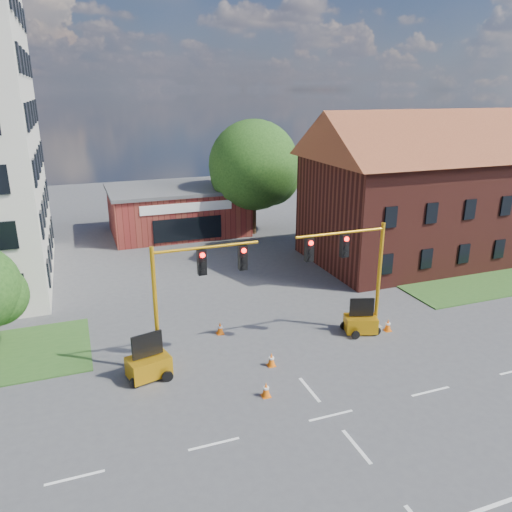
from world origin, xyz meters
name	(u,v)px	position (x,y,z in m)	size (l,w,h in m)	color
ground	(331,416)	(0.00, 0.00, 0.00)	(120.00, 120.00, 0.00)	#47474A
grass_verge_ne	(499,284)	(18.00, 9.00, 0.04)	(14.00, 4.00, 0.08)	#2E5720
lane_markings	(371,464)	(0.00, -3.00, 0.01)	(60.00, 36.00, 0.01)	white
brick_shop	(178,209)	(0.00, 29.98, 2.16)	(12.40, 8.40, 4.30)	maroon
townhouse_row	(441,182)	(18.00, 16.00, 5.93)	(21.00, 11.00, 11.50)	#542019
tree_large	(258,168)	(6.91, 27.08, 6.09)	(8.49, 8.09, 10.40)	#332012
signal_mast_west	(190,290)	(-4.36, 6.00, 3.92)	(5.30, 0.60, 6.20)	gray
signal_mast_east	(353,268)	(4.36, 6.00, 3.92)	(5.30, 0.60, 6.20)	gray
trailer_west	(149,364)	(-6.56, 5.56, 0.67)	(2.13, 1.67, 2.14)	orange
trailer_east	(361,322)	(5.11, 6.08, 0.61)	(1.97, 1.60, 1.94)	orange
cone_a	(266,390)	(-2.02, 2.21, 0.34)	(0.40, 0.40, 0.70)	orange
cone_b	(220,328)	(-2.22, 8.60, 0.34)	(0.40, 0.40, 0.70)	orange
cone_c	(271,360)	(-0.84, 4.50, 0.34)	(0.40, 0.40, 0.70)	orange
cone_d	(388,325)	(6.64, 5.71, 0.34)	(0.40, 0.40, 0.70)	orange
pickup_white	(374,257)	(11.78, 15.03, 0.83)	(2.74, 5.94, 1.65)	white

